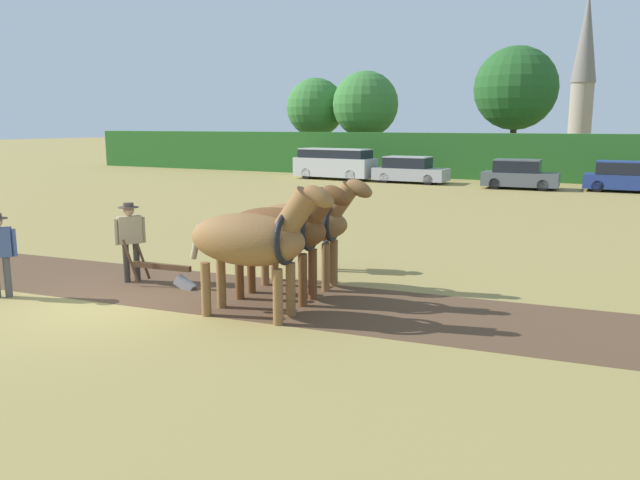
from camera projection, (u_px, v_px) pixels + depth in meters
The scene contains 17 objects.
ground_plane at pixel (98, 307), 12.15m from camera, with size 240.00×240.00×0.00m, color #998447.
plowed_furrow_strip at pixel (102, 280), 14.28m from camera, with size 29.42×3.02×0.01m, color brown.
hedgerow at pixel (475, 156), 40.41m from camera, with size 62.66×1.61×2.94m, color #286023.
tree_far_left at pixel (316, 108), 49.67m from camera, with size 4.63×4.63×7.14m.
tree_left at pixel (365, 105), 47.07m from camera, with size 4.97×4.97×7.46m.
tree_center_left at pixel (516, 88), 43.15m from camera, with size 5.73×5.73×8.82m.
church_spire at pixel (584, 71), 70.30m from camera, with size 2.78×2.78×18.06m.
draft_horse_lead_left at pixel (253, 240), 11.29m from camera, with size 2.97×1.20×2.56m.
draft_horse_lead_right at pixel (280, 230), 12.40m from camera, with size 2.80×1.12×2.45m.
draft_horse_trail_left at pixel (304, 223), 13.49m from camera, with size 2.91×1.08×2.47m.
plow at pixel (167, 273), 13.58m from camera, with size 1.71×0.49×1.13m.
farmer_at_plow at pixel (130, 235), 13.92m from camera, with size 0.45×0.60×1.79m.
farmer_beside_team at pixel (326, 233), 15.06m from camera, with size 0.42×0.55×1.61m.
parked_van at pixel (335, 163), 40.07m from camera, with size 5.41×2.32×1.96m.
parked_car_left at pixel (410, 170), 37.68m from camera, with size 4.47×1.96×1.59m.
parked_car_center_left at pixel (519, 175), 34.22m from camera, with size 4.09×2.00×1.61m.
parked_car_center at pixel (622, 177), 32.74m from camera, with size 3.95×1.87×1.60m.
Camera 1 is at (9.07, -8.56, 3.51)m, focal length 35.00 mm.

